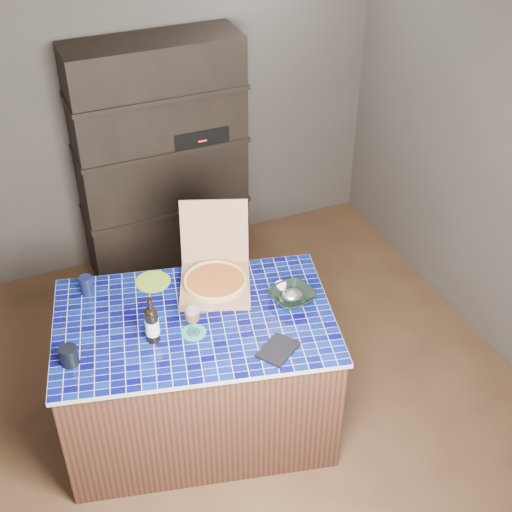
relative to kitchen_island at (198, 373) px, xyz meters
name	(u,v)px	position (x,y,z in m)	size (l,w,h in m)	color
room	(239,230)	(0.32, 0.14, 0.83)	(3.50, 3.50, 3.50)	brown
shelving_unit	(162,160)	(0.33, 1.66, 0.49)	(1.20, 0.41, 1.80)	black
kitchen_island	(198,373)	(0.00, 0.00, 0.00)	(1.70, 1.28, 0.83)	#4D291E
pizza_box	(215,278)	(0.21, 0.23, 0.48)	(0.54, 0.59, 0.43)	#95664D
mead_bottle	(152,324)	(-0.25, -0.07, 0.53)	(0.08, 0.08, 0.28)	black
teal_trivet	(194,332)	(-0.04, -0.10, 0.42)	(0.13, 0.13, 0.01)	teal
wine_glass	(192,314)	(-0.04, -0.10, 0.55)	(0.08, 0.08, 0.18)	white
tumbler	(69,356)	(-0.69, -0.07, 0.47)	(0.09, 0.09, 0.10)	black
dvd_case	(278,350)	(0.32, -0.40, 0.42)	(0.15, 0.21, 0.02)	black
bowl	(292,296)	(0.56, -0.06, 0.45)	(0.24, 0.24, 0.06)	black
foil_contents	(292,295)	(0.56, -0.06, 0.46)	(0.12, 0.10, 0.06)	silver
white_jar	(281,287)	(0.54, 0.04, 0.44)	(0.06, 0.06, 0.05)	white
navy_cup	(87,285)	(-0.48, 0.45, 0.47)	(0.07, 0.07, 0.12)	black
green_trivet	(153,281)	(-0.11, 0.41, 0.42)	(0.20, 0.20, 0.01)	#7DA523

